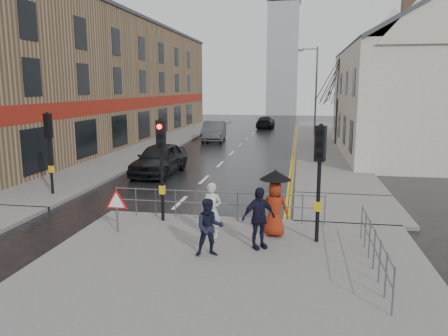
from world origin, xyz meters
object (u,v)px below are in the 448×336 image
at_px(pedestrian_a, 212,210).
at_px(car_parked, 159,159).
at_px(pedestrian_with_umbrella, 275,200).
at_px(pedestrian_b, 209,228).
at_px(car_mid, 214,131).
at_px(pedestrian_d, 259,218).

relative_size(pedestrian_a, car_parked, 0.34).
bearing_deg(pedestrian_with_umbrella, pedestrian_b, -130.38).
relative_size(car_parked, car_mid, 0.94).
xyz_separation_m(pedestrian_a, car_mid, (-4.76, 24.51, -0.11)).
relative_size(pedestrian_with_umbrella, pedestrian_d, 1.16).
xyz_separation_m(pedestrian_b, pedestrian_with_umbrella, (1.59, 1.87, 0.33)).
relative_size(pedestrian_b, car_parked, 0.32).
xyz_separation_m(pedestrian_a, pedestrian_b, (0.24, -1.50, -0.04)).
height_order(pedestrian_b, pedestrian_d, pedestrian_d).
xyz_separation_m(pedestrian_a, pedestrian_with_umbrella, (1.83, 0.38, 0.29)).
bearing_deg(car_parked, pedestrian_b, -62.97).
distance_m(pedestrian_b, pedestrian_d, 1.45).
relative_size(pedestrian_a, pedestrian_with_umbrella, 0.81).
bearing_deg(pedestrian_b, car_parked, 96.73).
bearing_deg(car_parked, pedestrian_d, -56.10).
height_order(pedestrian_b, pedestrian_with_umbrella, pedestrian_with_umbrella).
relative_size(pedestrian_with_umbrella, car_parked, 0.42).
bearing_deg(pedestrian_d, car_parked, 86.11).
distance_m(pedestrian_b, car_parked, 12.08).
bearing_deg(pedestrian_d, pedestrian_with_umbrella, 35.83).
height_order(pedestrian_a, pedestrian_with_umbrella, pedestrian_with_umbrella).
bearing_deg(pedestrian_with_umbrella, pedestrian_d, -109.10).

